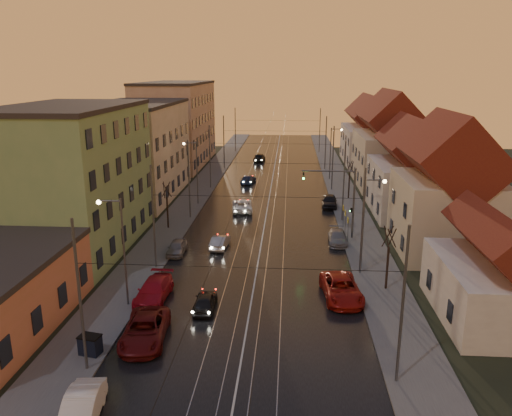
% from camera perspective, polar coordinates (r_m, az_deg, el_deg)
% --- Properties ---
extents(ground, '(160.00, 160.00, 0.00)m').
position_cam_1_polar(ground, '(34.29, -0.97, -13.06)').
color(ground, black).
rests_on(ground, ground).
extents(road, '(16.00, 120.00, 0.04)m').
position_cam_1_polar(road, '(71.94, 1.72, 2.35)').
color(road, black).
rests_on(road, ground).
extents(sidewalk_left, '(4.00, 120.00, 0.15)m').
position_cam_1_polar(sidewalk_left, '(72.98, -6.16, 2.51)').
color(sidewalk_left, '#4C4C4C').
rests_on(sidewalk_left, ground).
extents(sidewalk_right, '(4.00, 120.00, 0.15)m').
position_cam_1_polar(sidewalk_right, '(72.26, 9.68, 2.24)').
color(sidewalk_right, '#4C4C4C').
rests_on(sidewalk_right, ground).
extents(tram_rail_0, '(0.06, 120.00, 0.03)m').
position_cam_1_polar(tram_rail_0, '(72.04, -0.03, 2.41)').
color(tram_rail_0, gray).
rests_on(tram_rail_0, road).
extents(tram_rail_1, '(0.06, 120.00, 0.03)m').
position_cam_1_polar(tram_rail_1, '(71.96, 1.11, 2.39)').
color(tram_rail_1, gray).
rests_on(tram_rail_1, road).
extents(tram_rail_2, '(0.06, 120.00, 0.03)m').
position_cam_1_polar(tram_rail_2, '(71.91, 2.34, 2.37)').
color(tram_rail_2, gray).
rests_on(tram_rail_2, road).
extents(tram_rail_3, '(0.06, 120.00, 0.03)m').
position_cam_1_polar(tram_rail_3, '(71.88, 3.48, 2.35)').
color(tram_rail_3, gray).
rests_on(tram_rail_3, road).
extents(apartment_left_1, '(10.00, 18.00, 13.00)m').
position_cam_1_polar(apartment_left_1, '(49.38, -20.25, 2.99)').
color(apartment_left_1, '#6B925D').
rests_on(apartment_left_1, ground).
extents(apartment_left_2, '(10.00, 20.00, 12.00)m').
position_cam_1_polar(apartment_left_2, '(67.89, -13.46, 6.29)').
color(apartment_left_2, tan).
rests_on(apartment_left_2, ground).
extents(apartment_left_3, '(10.00, 24.00, 14.00)m').
position_cam_1_polar(apartment_left_3, '(90.76, -9.04, 9.39)').
color(apartment_left_3, '#9F7C67').
rests_on(apartment_left_3, ground).
extents(house_right_0, '(8.16, 10.20, 5.80)m').
position_cam_1_polar(house_right_0, '(37.58, 26.32, -7.19)').
color(house_right_0, beige).
rests_on(house_right_0, ground).
extents(house_right_1, '(8.67, 10.20, 10.80)m').
position_cam_1_polar(house_right_1, '(48.49, 21.05, 1.42)').
color(house_right_1, beige).
rests_on(house_right_1, ground).
extents(house_right_2, '(9.18, 12.24, 9.20)m').
position_cam_1_polar(house_right_2, '(60.90, 17.53, 3.66)').
color(house_right_2, beige).
rests_on(house_right_2, ground).
extents(house_right_3, '(9.18, 14.28, 11.50)m').
position_cam_1_polar(house_right_3, '(75.15, 15.01, 6.89)').
color(house_right_3, beige).
rests_on(house_right_3, ground).
extents(house_right_4, '(9.18, 16.32, 10.00)m').
position_cam_1_polar(house_right_4, '(92.83, 12.92, 8.11)').
color(house_right_4, beige).
rests_on(house_right_4, ground).
extents(catenary_pole_l_0, '(0.16, 0.16, 9.00)m').
position_cam_1_polar(catenary_pole_l_0, '(29.04, -19.49, -9.63)').
color(catenary_pole_l_0, '#595B60').
rests_on(catenary_pole_l_0, ground).
extents(catenary_pole_r_0, '(0.16, 0.16, 9.00)m').
position_cam_1_polar(catenary_pole_r_0, '(27.45, 16.39, -10.86)').
color(catenary_pole_r_0, '#595B60').
rests_on(catenary_pole_r_0, ground).
extents(catenary_pole_l_1, '(0.16, 0.16, 9.00)m').
position_cam_1_polar(catenary_pole_l_1, '(42.29, -11.64, -1.15)').
color(catenary_pole_l_1, '#595B60').
rests_on(catenary_pole_l_1, ground).
extents(catenary_pole_r_1, '(0.16, 0.16, 9.00)m').
position_cam_1_polar(catenary_pole_r_1, '(41.21, 12.09, -1.62)').
color(catenary_pole_r_1, '#595B60').
rests_on(catenary_pole_r_1, ground).
extents(catenary_pole_l_2, '(0.16, 0.16, 9.00)m').
position_cam_1_polar(catenary_pole_l_2, '(56.42, -7.66, 3.21)').
color(catenary_pole_l_2, '#595B60').
rests_on(catenary_pole_l_2, ground).
extents(catenary_pole_r_2, '(0.16, 0.16, 9.00)m').
position_cam_1_polar(catenary_pole_r_2, '(55.62, 10.00, 2.93)').
color(catenary_pole_r_2, '#595B60').
rests_on(catenary_pole_r_2, ground).
extents(catenary_pole_l_3, '(0.16, 0.16, 9.00)m').
position_cam_1_polar(catenary_pole_l_3, '(70.91, -5.28, 5.80)').
color(catenary_pole_l_3, '#595B60').
rests_on(catenary_pole_l_3, ground).
extents(catenary_pole_r_3, '(0.16, 0.16, 9.00)m').
position_cam_1_polar(catenary_pole_r_3, '(70.27, 8.78, 5.59)').
color(catenary_pole_r_3, '#595B60').
rests_on(catenary_pole_r_3, ground).
extents(catenary_pole_l_4, '(0.16, 0.16, 9.00)m').
position_cam_1_polar(catenary_pole_l_4, '(85.58, -3.69, 7.50)').
color(catenary_pole_l_4, '#595B60').
rests_on(catenary_pole_l_4, ground).
extents(catenary_pole_r_4, '(0.16, 0.16, 9.00)m').
position_cam_1_polar(catenary_pole_r_4, '(85.05, 7.97, 7.33)').
color(catenary_pole_r_4, '#595B60').
rests_on(catenary_pole_r_4, ground).
extents(catenary_pole_l_5, '(0.16, 0.16, 9.00)m').
position_cam_1_polar(catenary_pole_l_5, '(103.30, -2.38, 8.89)').
color(catenary_pole_l_5, '#595B60').
rests_on(catenary_pole_l_5, ground).
extents(catenary_pole_r_5, '(0.16, 0.16, 9.00)m').
position_cam_1_polar(catenary_pole_r_5, '(102.86, 7.30, 8.76)').
color(catenary_pole_r_5, '#595B60').
rests_on(catenary_pole_r_5, ground).
extents(street_lamp_0, '(1.75, 0.32, 8.00)m').
position_cam_1_polar(street_lamp_0, '(35.97, -15.37, -3.73)').
color(street_lamp_0, '#595B60').
rests_on(street_lamp_0, ground).
extents(street_lamp_1, '(1.75, 0.32, 8.00)m').
position_cam_1_polar(street_lamp_1, '(42.13, 12.61, -0.73)').
color(street_lamp_1, '#595B60').
rests_on(street_lamp_1, ground).
extents(street_lamp_2, '(1.75, 0.32, 8.00)m').
position_cam_1_polar(street_lamp_2, '(62.21, -7.05, 4.74)').
color(street_lamp_2, '#595B60').
rests_on(street_lamp_2, ground).
extents(street_lamp_3, '(1.75, 0.32, 8.00)m').
position_cam_1_polar(street_lamp_3, '(77.14, 8.75, 6.76)').
color(street_lamp_3, '#595B60').
rests_on(street_lamp_3, ground).
extents(traffic_light_mast, '(5.30, 0.32, 7.20)m').
position_cam_1_polar(traffic_light_mast, '(49.72, 10.01, 1.55)').
color(traffic_light_mast, '#595B60').
rests_on(traffic_light_mast, ground).
extents(bare_tree_0, '(1.09, 1.09, 5.11)m').
position_cam_1_polar(bare_tree_0, '(53.46, -10.10, 0.19)').
color(bare_tree_0, black).
rests_on(bare_tree_0, ground).
extents(bare_tree_1, '(1.09, 1.09, 5.11)m').
position_cam_1_polar(bare_tree_1, '(39.33, 14.84, -5.74)').
color(bare_tree_1, black).
rests_on(bare_tree_1, ground).
extents(bare_tree_2, '(1.09, 1.09, 5.11)m').
position_cam_1_polar(bare_tree_2, '(65.96, 10.61, 3.08)').
color(bare_tree_2, black).
rests_on(bare_tree_2, ground).
extents(driving_car_0, '(1.55, 3.69, 1.25)m').
position_cam_1_polar(driving_car_0, '(35.99, -5.85, -10.57)').
color(driving_car_0, black).
rests_on(driving_car_0, ground).
extents(driving_car_1, '(1.64, 3.90, 1.25)m').
position_cam_1_polar(driving_car_1, '(47.61, -4.13, -3.87)').
color(driving_car_1, '#ABABB0').
rests_on(driving_car_1, ground).
extents(driving_car_2, '(2.82, 5.21, 1.39)m').
position_cam_1_polar(driving_car_2, '(59.84, -1.59, 0.30)').
color(driving_car_2, silver).
rests_on(driving_car_2, ground).
extents(driving_car_3, '(2.30, 4.48, 1.24)m').
position_cam_1_polar(driving_car_3, '(74.51, -0.90, 3.29)').
color(driving_car_3, '#19274D').
rests_on(driving_car_3, ground).
extents(driving_car_4, '(2.15, 4.74, 1.58)m').
position_cam_1_polar(driving_car_4, '(92.39, 0.38, 5.79)').
color(driving_car_4, black).
rests_on(driving_car_4, ground).
extents(parked_left_0, '(2.13, 4.61, 1.47)m').
position_cam_1_polar(parked_left_0, '(27.00, -19.40, -20.96)').
color(parked_left_0, silver).
rests_on(parked_left_0, ground).
extents(parked_left_1, '(3.06, 5.77, 1.55)m').
position_cam_1_polar(parked_left_1, '(32.71, -12.58, -13.43)').
color(parked_left_1, '#550E0F').
rests_on(parked_left_1, ground).
extents(parked_left_2, '(2.20, 5.14, 1.48)m').
position_cam_1_polar(parked_left_2, '(37.94, -11.60, -9.20)').
color(parked_left_2, '#A9101E').
rests_on(parked_left_2, ground).
extents(parked_left_3, '(1.55, 3.73, 1.26)m').
position_cam_1_polar(parked_left_3, '(46.55, -9.04, -4.48)').
color(parked_left_3, gray).
rests_on(parked_left_3, ground).
extents(parked_right_0, '(3.14, 5.90, 1.58)m').
position_cam_1_polar(parked_right_0, '(37.85, 9.73, -9.08)').
color(parked_right_0, '#A31710').
rests_on(parked_right_0, ground).
extents(parked_right_1, '(1.85, 4.28, 1.23)m').
position_cam_1_polar(parked_right_1, '(49.41, 9.31, -3.32)').
color(parked_right_1, gray).
rests_on(parked_right_1, ground).
extents(parked_right_2, '(2.07, 4.59, 1.53)m').
position_cam_1_polar(parked_right_2, '(62.18, 8.38, 0.79)').
color(parked_right_2, black).
rests_on(parked_right_2, ground).
extents(dumpster, '(1.34, 1.03, 1.10)m').
position_cam_1_polar(dumpster, '(32.08, -18.42, -14.66)').
color(dumpster, black).
rests_on(dumpster, sidewalk_left).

